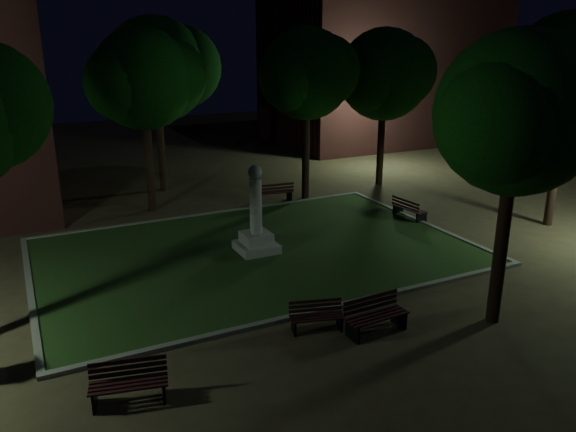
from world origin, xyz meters
name	(u,v)px	position (x,y,z in m)	size (l,w,h in m)	color
ground	(280,272)	(0.00, 0.00, 0.00)	(80.00, 80.00, 0.00)	#4B3D28
lawn	(257,252)	(0.00, 2.00, 0.04)	(15.00, 10.00, 0.08)	#28461B
lawn_kerb	(257,251)	(0.00, 2.00, 0.06)	(15.40, 10.40, 0.12)	slate
monument	(256,228)	(0.00, 2.00, 0.96)	(1.40, 1.40, 3.20)	#A39C94
building_far	(382,59)	(18.00, 20.00, 6.00)	(16.00, 10.00, 12.00)	#50211F
tree_north_wl	(145,79)	(-2.05, 8.93, 5.82)	(5.30, 4.32, 7.99)	black
tree_north_er	(308,74)	(5.15, 7.68, 5.91)	(5.18, 4.23, 8.04)	black
tree_ne	(386,74)	(10.01, 8.38, 5.72)	(5.71, 4.66, 8.05)	black
tree_east	(571,77)	(12.37, -0.46, 6.05)	(6.14, 5.01, 8.56)	black
tree_se	(521,113)	(3.94, -5.66, 5.72)	(5.08, 4.15, 7.80)	black
tree_far_north	(158,70)	(-0.68, 12.20, 6.02)	(6.24, 5.09, 8.57)	black
lamppost_ne	(385,118)	(12.45, 11.67, 2.96)	(1.18, 0.28, 4.20)	black
bench_near_left	(317,317)	(-0.79, -3.91, 0.37)	(1.53, 0.88, 0.80)	black
bench_near_right	(375,316)	(0.56, -4.69, 0.45)	(1.78, 0.69, 0.96)	black
bench_west_near	(129,384)	(-5.92, -4.85, 0.43)	(1.73, 0.92, 0.90)	black
bench_right_side	(409,210)	(7.47, 2.75, 0.43)	(0.72, 1.71, 0.92)	black
bench_far_side	(274,193)	(3.35, 7.62, 0.46)	(1.83, 0.81, 0.98)	black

